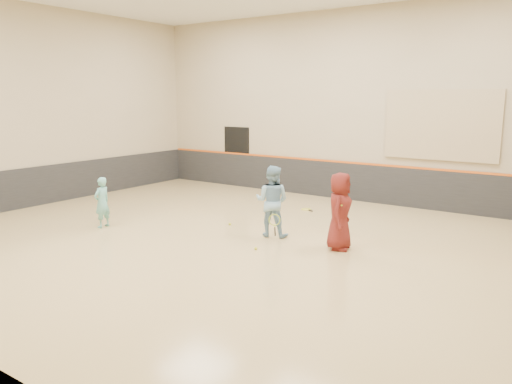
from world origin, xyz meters
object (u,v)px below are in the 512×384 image
Objects in this scene: girl at (102,202)px; spare_racket at (306,209)px; young_man at (340,211)px; instructor at (272,201)px.

spare_racket is (3.30, 4.74, -0.62)m from girl.
young_man is 2.63× the size of spare_racket.
girl is 0.76× the size of instructor.
instructor is (4.00, 1.78, 0.20)m from girl.
young_man is at bearing 100.76° from girl.
girl reaches higher than spare_racket.
girl is 5.81m from spare_racket.
girl is 4.38m from instructor.
spare_racket is (-2.48, 3.01, -0.82)m from young_man.
young_man reaches higher than spare_racket.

